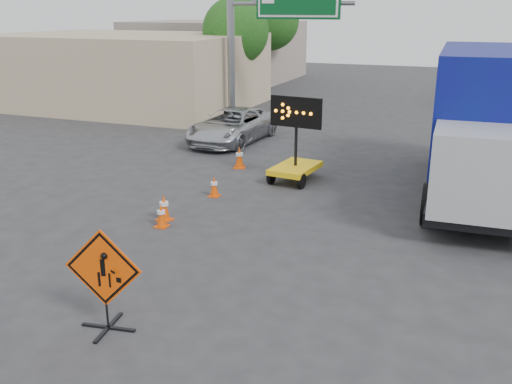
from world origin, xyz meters
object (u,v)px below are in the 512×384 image
Objects in this scene: arrow_board at (295,162)px; pickup_truck at (232,126)px; construction_sign at (104,278)px.

arrow_board reaches higher than pickup_truck.
arrow_board is at bearing 79.54° from construction_sign.
construction_sign is 14.83m from pickup_truck.
pickup_truck is at bearing 140.34° from arrow_board.
arrow_board is 6.13m from pickup_truck.
construction_sign is 0.37× the size of pickup_truck.
arrow_board is at bearing -43.46° from pickup_truck.
arrow_board is (0.27, 9.85, -0.37)m from construction_sign.
arrow_board is 0.55× the size of pickup_truck.
construction_sign is 0.68× the size of arrow_board.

